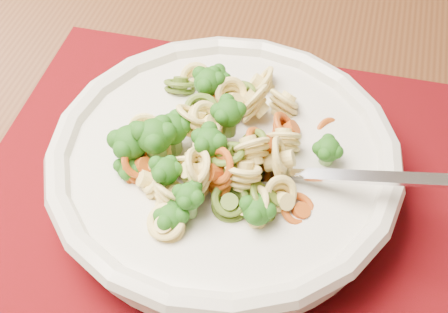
# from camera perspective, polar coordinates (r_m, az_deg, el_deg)

# --- Properties ---
(dining_table) EXTENTS (1.35, 0.89, 0.75)m
(dining_table) POSITION_cam_1_polar(r_m,az_deg,el_deg) (0.71, 2.78, 1.51)
(dining_table) COLOR #502D16
(dining_table) RESTS_ON ground
(placemat) EXTENTS (0.45, 0.35, 0.00)m
(placemat) POSITION_cam_1_polar(r_m,az_deg,el_deg) (0.53, 1.20, -2.71)
(placemat) COLOR #56030C
(placemat) RESTS_ON dining_table
(pasta_bowl) EXTENTS (0.28, 0.28, 0.05)m
(pasta_bowl) POSITION_cam_1_polar(r_m,az_deg,el_deg) (0.50, -0.00, -0.63)
(pasta_bowl) COLOR beige
(pasta_bowl) RESTS_ON placemat
(pasta_broccoli_heap) EXTENTS (0.24, 0.24, 0.06)m
(pasta_broccoli_heap) POSITION_cam_1_polar(r_m,az_deg,el_deg) (0.49, 0.00, 0.46)
(pasta_broccoli_heap) COLOR #E6D071
(pasta_broccoli_heap) RESTS_ON pasta_bowl
(fork) EXTENTS (0.18, 0.04, 0.08)m
(fork) POSITION_cam_1_polar(r_m,az_deg,el_deg) (0.48, 4.75, -1.49)
(fork) COLOR silver
(fork) RESTS_ON pasta_bowl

